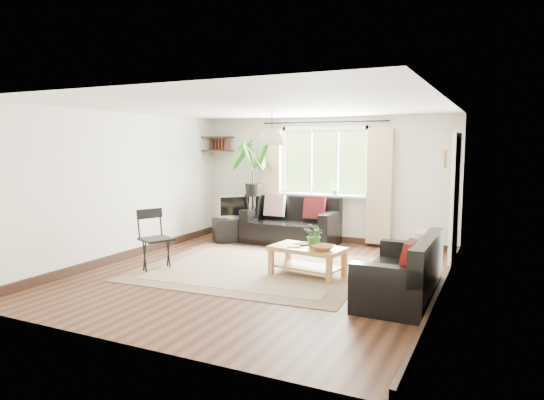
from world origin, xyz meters
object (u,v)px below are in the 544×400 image
at_px(tv_stand, 235,230).
at_px(palm_stand, 253,190).
at_px(sofa_back, 291,222).
at_px(sofa_right, 400,269).
at_px(folding_chair, 156,240).
at_px(coffee_table, 307,261).

distance_m(tv_stand, palm_stand, 0.85).
distance_m(sofa_back, sofa_right, 3.58).
relative_size(palm_stand, folding_chair, 2.19).
bearing_deg(sofa_back, coffee_table, -61.10).
bearing_deg(sofa_back, tv_stand, -166.97).
height_order(tv_stand, palm_stand, palm_stand).
bearing_deg(sofa_right, folding_chair, -86.84).
bearing_deg(folding_chair, sofa_back, 4.57).
distance_m(coffee_table, tv_stand, 2.82).
bearing_deg(sofa_right, sofa_back, -134.21).
xyz_separation_m(sofa_right, coffee_table, (-1.40, 0.51, -0.16)).
xyz_separation_m(sofa_back, folding_chair, (-1.03, -2.68, 0.04)).
bearing_deg(tv_stand, folding_chair, -131.04).
bearing_deg(palm_stand, coffee_table, -45.47).
bearing_deg(sofa_back, folding_chair, -111.60).
bearing_deg(coffee_table, sofa_right, -20.15).
xyz_separation_m(sofa_right, tv_stand, (-3.61, 2.27, -0.16)).
height_order(sofa_back, folding_chair, folding_chair).
xyz_separation_m(sofa_back, tv_stand, (-1.08, -0.26, -0.19)).
relative_size(coffee_table, folding_chair, 1.15).
bearing_deg(palm_stand, sofa_right, -36.55).
distance_m(coffee_table, folding_chair, 2.28).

